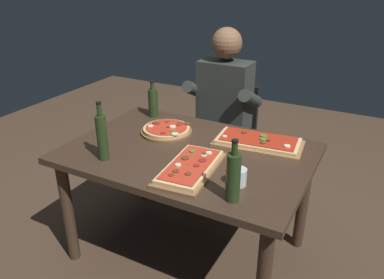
{
  "coord_description": "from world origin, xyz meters",
  "views": [
    {
      "loc": [
        0.96,
        -1.76,
        1.74
      ],
      "look_at": [
        0.0,
        0.05,
        0.79
      ],
      "focal_mm": 35.92,
      "sensor_mm": 36.0,
      "label": 1
    }
  ],
  "objects_px": {
    "pizza_rectangular_left": "(190,167)",
    "pizza_round_far": "(167,130)",
    "wine_bottle_dark": "(102,136)",
    "oil_bottle_amber": "(233,176)",
    "dining_table": "(188,165)",
    "seated_diner": "(222,109)",
    "vinegar_bottle_green": "(153,102)",
    "tumbler_near_camera": "(238,178)",
    "diner_chair": "(227,134)",
    "pizza_rectangular_front": "(258,142)"
  },
  "relations": [
    {
      "from": "vinegar_bottle_green",
      "to": "diner_chair",
      "type": "height_order",
      "value": "vinegar_bottle_green"
    },
    {
      "from": "wine_bottle_dark",
      "to": "diner_chair",
      "type": "relative_size",
      "value": 0.38
    },
    {
      "from": "diner_chair",
      "to": "seated_diner",
      "type": "height_order",
      "value": "seated_diner"
    },
    {
      "from": "wine_bottle_dark",
      "to": "pizza_round_far",
      "type": "bearing_deg",
      "value": 75.78
    },
    {
      "from": "seated_diner",
      "to": "wine_bottle_dark",
      "type": "bearing_deg",
      "value": -103.56
    },
    {
      "from": "diner_chair",
      "to": "seated_diner",
      "type": "relative_size",
      "value": 0.65
    },
    {
      "from": "dining_table",
      "to": "seated_diner",
      "type": "distance_m",
      "value": 0.75
    },
    {
      "from": "oil_bottle_amber",
      "to": "tumbler_near_camera",
      "type": "relative_size",
      "value": 3.52
    },
    {
      "from": "pizza_rectangular_front",
      "to": "pizza_round_far",
      "type": "height_order",
      "value": "same"
    },
    {
      "from": "pizza_rectangular_left",
      "to": "seated_diner",
      "type": "xyz_separation_m",
      "value": [
        -0.24,
        0.94,
        -0.02
      ]
    },
    {
      "from": "dining_table",
      "to": "vinegar_bottle_green",
      "type": "relative_size",
      "value": 5.37
    },
    {
      "from": "pizza_rectangular_front",
      "to": "pizza_rectangular_left",
      "type": "distance_m",
      "value": 0.52
    },
    {
      "from": "pizza_rectangular_left",
      "to": "seated_diner",
      "type": "bearing_deg",
      "value": 104.11
    },
    {
      "from": "pizza_rectangular_left",
      "to": "seated_diner",
      "type": "distance_m",
      "value": 0.97
    },
    {
      "from": "pizza_rectangular_left",
      "to": "tumbler_near_camera",
      "type": "distance_m",
      "value": 0.27
    },
    {
      "from": "pizza_round_far",
      "to": "wine_bottle_dark",
      "type": "bearing_deg",
      "value": -104.22
    },
    {
      "from": "wine_bottle_dark",
      "to": "oil_bottle_amber",
      "type": "distance_m",
      "value": 0.79
    },
    {
      "from": "pizza_round_far",
      "to": "diner_chair",
      "type": "bearing_deg",
      "value": 79.17
    },
    {
      "from": "pizza_round_far",
      "to": "pizza_rectangular_front",
      "type": "bearing_deg",
      "value": 10.36
    },
    {
      "from": "pizza_rectangular_left",
      "to": "pizza_round_far",
      "type": "height_order",
      "value": "same"
    },
    {
      "from": "wine_bottle_dark",
      "to": "oil_bottle_amber",
      "type": "bearing_deg",
      "value": -2.96
    },
    {
      "from": "seated_diner",
      "to": "tumbler_near_camera",
      "type": "bearing_deg",
      "value": -61.84
    },
    {
      "from": "tumbler_near_camera",
      "to": "diner_chair",
      "type": "height_order",
      "value": "diner_chair"
    },
    {
      "from": "wine_bottle_dark",
      "to": "oil_bottle_amber",
      "type": "height_order",
      "value": "wine_bottle_dark"
    },
    {
      "from": "oil_bottle_amber",
      "to": "tumbler_near_camera",
      "type": "height_order",
      "value": "oil_bottle_amber"
    },
    {
      "from": "pizza_rectangular_front",
      "to": "wine_bottle_dark",
      "type": "xyz_separation_m",
      "value": [
        -0.7,
        -0.58,
        0.12
      ]
    },
    {
      "from": "vinegar_bottle_green",
      "to": "seated_diner",
      "type": "bearing_deg",
      "value": 44.85
    },
    {
      "from": "oil_bottle_amber",
      "to": "vinegar_bottle_green",
      "type": "bearing_deg",
      "value": 141.47
    },
    {
      "from": "vinegar_bottle_green",
      "to": "pizza_rectangular_left",
      "type": "bearing_deg",
      "value": -43.4
    },
    {
      "from": "tumbler_near_camera",
      "to": "seated_diner",
      "type": "relative_size",
      "value": 0.07
    },
    {
      "from": "seated_diner",
      "to": "dining_table",
      "type": "bearing_deg",
      "value": -81.47
    },
    {
      "from": "vinegar_bottle_green",
      "to": "tumbler_near_camera",
      "type": "relative_size",
      "value": 3.01
    },
    {
      "from": "pizza_rectangular_front",
      "to": "wine_bottle_dark",
      "type": "relative_size",
      "value": 1.63
    },
    {
      "from": "pizza_rectangular_left",
      "to": "wine_bottle_dark",
      "type": "xyz_separation_m",
      "value": [
        -0.49,
        -0.11,
        0.12
      ]
    },
    {
      "from": "pizza_rectangular_front",
      "to": "diner_chair",
      "type": "relative_size",
      "value": 0.63
    },
    {
      "from": "pizza_round_far",
      "to": "vinegar_bottle_green",
      "type": "relative_size",
      "value": 1.26
    },
    {
      "from": "wine_bottle_dark",
      "to": "oil_bottle_amber",
      "type": "xyz_separation_m",
      "value": [
        0.79,
        -0.04,
        -0.01
      ]
    },
    {
      "from": "pizza_rectangular_front",
      "to": "pizza_rectangular_left",
      "type": "xyz_separation_m",
      "value": [
        -0.21,
        -0.47,
        0.0
      ]
    },
    {
      "from": "pizza_rectangular_left",
      "to": "diner_chair",
      "type": "height_order",
      "value": "diner_chair"
    },
    {
      "from": "dining_table",
      "to": "pizza_round_far",
      "type": "height_order",
      "value": "pizza_round_far"
    },
    {
      "from": "pizza_rectangular_front",
      "to": "seated_diner",
      "type": "relative_size",
      "value": 0.41
    },
    {
      "from": "oil_bottle_amber",
      "to": "diner_chair",
      "type": "relative_size",
      "value": 0.35
    },
    {
      "from": "dining_table",
      "to": "wine_bottle_dark",
      "type": "xyz_separation_m",
      "value": [
        -0.36,
        -0.31,
        0.23
      ]
    },
    {
      "from": "wine_bottle_dark",
      "to": "seated_diner",
      "type": "bearing_deg",
      "value": 76.44
    },
    {
      "from": "pizza_rectangular_left",
      "to": "oil_bottle_amber",
      "type": "relative_size",
      "value": 1.65
    },
    {
      "from": "pizza_rectangular_left",
      "to": "wine_bottle_dark",
      "type": "height_order",
      "value": "wine_bottle_dark"
    },
    {
      "from": "dining_table",
      "to": "tumbler_near_camera",
      "type": "xyz_separation_m",
      "value": [
        0.4,
        -0.22,
        0.13
      ]
    },
    {
      "from": "oil_bottle_amber",
      "to": "wine_bottle_dark",
      "type": "bearing_deg",
      "value": 177.04
    },
    {
      "from": "pizza_rectangular_left",
      "to": "oil_bottle_amber",
      "type": "height_order",
      "value": "oil_bottle_amber"
    },
    {
      "from": "oil_bottle_amber",
      "to": "diner_chair",
      "type": "height_order",
      "value": "oil_bottle_amber"
    }
  ]
}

